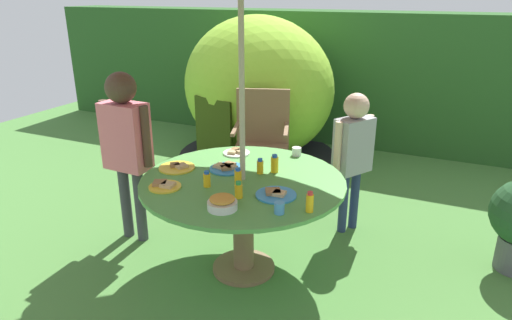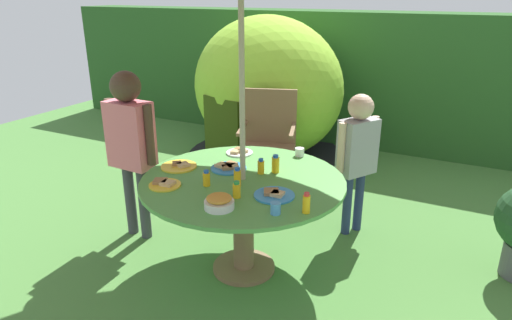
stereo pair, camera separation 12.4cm
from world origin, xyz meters
name	(u,v)px [view 1 (the left image)]	position (x,y,z in m)	size (l,w,h in m)	color
ground_plane	(244,270)	(0.00, 0.00, -0.01)	(10.00, 10.00, 0.02)	#477A38
hedge_backdrop	(357,78)	(0.00, 3.34, 0.82)	(9.00, 0.70, 1.63)	#285623
garden_table	(243,199)	(0.00, 0.00, 0.55)	(1.36, 1.36, 0.70)	brown
wooden_chair	(262,136)	(-0.45, 1.35, 0.55)	(0.64, 0.60, 0.99)	brown
dome_tent	(257,88)	(-0.91, 2.26, 0.81)	(2.33, 2.33, 1.63)	#8CC633
child_in_grey_shirt	(353,146)	(0.53, 0.89, 0.74)	(0.30, 0.35, 1.15)	navy
child_in_pink_shirt	(126,137)	(-0.99, 0.05, 0.85)	(0.45, 0.23, 1.34)	#3F3F47
snack_bowl	(222,203)	(0.08, -0.44, 0.74)	(0.17, 0.17, 0.09)	white
plate_back_edge	(164,186)	(-0.40, -0.32, 0.71)	(0.21, 0.21, 0.03)	yellow
plate_mid_right	(236,152)	(-0.27, 0.43, 0.71)	(0.20, 0.20, 0.03)	white
plate_mid_left	(276,194)	(0.30, -0.15, 0.71)	(0.25, 0.25, 0.03)	#338CD8
plate_center_front	(177,167)	(-0.51, -0.02, 0.71)	(0.25, 0.25, 0.03)	yellow
plate_near_right	(227,168)	(-0.18, 0.11, 0.71)	(0.25, 0.25, 0.03)	#338CD8
juice_bottle_near_left	(275,164)	(0.14, 0.21, 0.76)	(0.05, 0.05, 0.13)	yellow
juice_bottle_far_left	(207,179)	(-0.16, -0.20, 0.75)	(0.05, 0.05, 0.11)	yellow
juice_bottle_far_right	(238,178)	(0.03, -0.12, 0.76)	(0.05, 0.05, 0.13)	yellow
juice_bottle_center_back	(260,167)	(0.06, 0.14, 0.75)	(0.05, 0.05, 0.11)	yellow
juice_bottle_front_edge	(239,190)	(0.10, -0.27, 0.75)	(0.05, 0.05, 0.11)	yellow
juice_bottle_spot_a	(310,202)	(0.55, -0.26, 0.76)	(0.04, 0.04, 0.12)	yellow
cup_near	(279,208)	(0.40, -0.36, 0.73)	(0.06, 0.06, 0.07)	#4C99D8
cup_far	(297,151)	(0.17, 0.59, 0.73)	(0.07, 0.07, 0.06)	white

